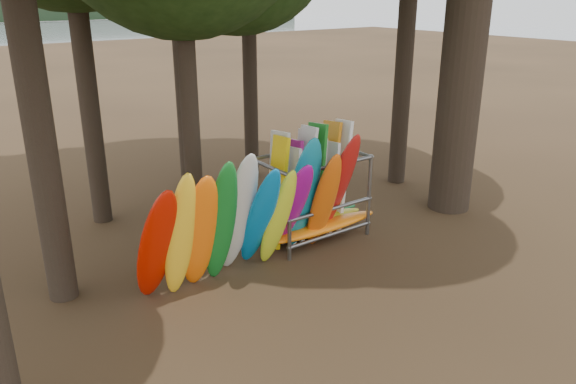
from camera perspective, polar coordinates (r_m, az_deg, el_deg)
ground at (r=12.25m, az=4.36°, el=-8.07°), size 120.00×120.00×0.00m
kayak_row at (r=11.63m, az=-3.36°, el=-2.43°), size 5.25×2.00×3.02m
storage_rack at (r=13.56m, az=2.30°, el=-0.68°), size 3.22×1.55×2.77m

